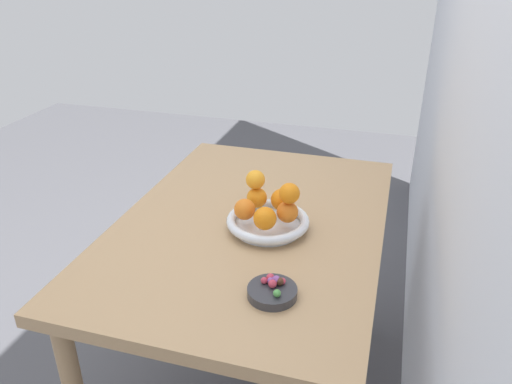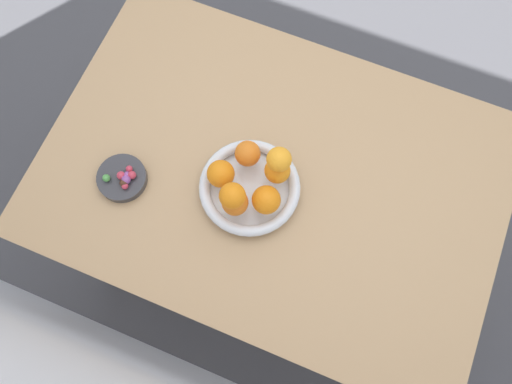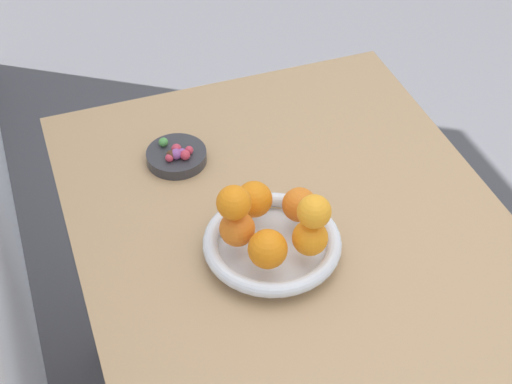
{
  "view_description": "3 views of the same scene",
  "coord_description": "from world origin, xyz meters",
  "px_view_note": "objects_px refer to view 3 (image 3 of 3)",
  "views": [
    {
      "loc": [
        1.22,
        0.37,
        1.47
      ],
      "look_at": [
        0.03,
        0.02,
        0.85
      ],
      "focal_mm": 35.0,
      "sensor_mm": 36.0,
      "label": 1
    },
    {
      "loc": [
        -0.11,
        0.39,
        1.86
      ],
      "look_at": [
        0.01,
        0.1,
        0.87
      ],
      "focal_mm": 35.0,
      "sensor_mm": 36.0,
      "label": 2
    },
    {
      "loc": [
        -0.81,
        0.39,
        1.73
      ],
      "look_at": [
        0.07,
        0.08,
        0.86
      ],
      "focal_mm": 55.0,
      "sensor_mm": 36.0,
      "label": 3
    }
  ],
  "objects_px": {
    "dining_table": "(310,293)",
    "orange_4": "(237,229)",
    "orange_1": "(310,238)",
    "candy_ball_0": "(189,150)",
    "candy_ball_5": "(176,154)",
    "candy_ball_7": "(185,155)",
    "fruit_bowl": "(272,244)",
    "candy_dish": "(177,156)",
    "candy_ball_1": "(171,155)",
    "orange_3": "(254,199)",
    "candy_ball_4": "(169,158)",
    "candy_ball_2": "(176,149)",
    "orange_0": "(268,249)",
    "orange_2": "(300,205)",
    "candy_ball_3": "(163,142)",
    "candy_ball_6": "(182,153)",
    "orange_6": "(314,212)",
    "orange_5": "(234,203)"
  },
  "relations": [
    {
      "from": "orange_3",
      "to": "candy_ball_6",
      "type": "xyz_separation_m",
      "value": [
        0.21,
        0.07,
        -0.04
      ]
    },
    {
      "from": "fruit_bowl",
      "to": "candy_ball_1",
      "type": "height_order",
      "value": "candy_ball_1"
    },
    {
      "from": "candy_dish",
      "to": "candy_ball_2",
      "type": "relative_size",
      "value": 5.84
    },
    {
      "from": "dining_table",
      "to": "orange_1",
      "type": "bearing_deg",
      "value": 134.21
    },
    {
      "from": "orange_5",
      "to": "candy_ball_3",
      "type": "height_order",
      "value": "orange_5"
    },
    {
      "from": "orange_6",
      "to": "candy_ball_2",
      "type": "xyz_separation_m",
      "value": [
        0.33,
        0.14,
        -0.1
      ]
    },
    {
      "from": "orange_2",
      "to": "orange_3",
      "type": "relative_size",
      "value": 0.94
    },
    {
      "from": "candy_ball_5",
      "to": "candy_ball_6",
      "type": "relative_size",
      "value": 1.27
    },
    {
      "from": "orange_1",
      "to": "candy_ball_4",
      "type": "height_order",
      "value": "orange_1"
    },
    {
      "from": "orange_0",
      "to": "candy_ball_5",
      "type": "height_order",
      "value": "orange_0"
    },
    {
      "from": "candy_ball_2",
      "to": "candy_ball_7",
      "type": "relative_size",
      "value": 1.02
    },
    {
      "from": "candy_ball_2",
      "to": "candy_ball_3",
      "type": "xyz_separation_m",
      "value": [
        0.03,
        0.02,
        -0.0
      ]
    },
    {
      "from": "orange_6",
      "to": "candy_ball_2",
      "type": "bearing_deg",
      "value": 22.65
    },
    {
      "from": "fruit_bowl",
      "to": "orange_0",
      "type": "bearing_deg",
      "value": 151.92
    },
    {
      "from": "candy_ball_6",
      "to": "orange_0",
      "type": "bearing_deg",
      "value": -170.6
    },
    {
      "from": "dining_table",
      "to": "candy_ball_7",
      "type": "xyz_separation_m",
      "value": [
        0.3,
        0.14,
        0.12
      ]
    },
    {
      "from": "orange_6",
      "to": "candy_ball_2",
      "type": "distance_m",
      "value": 0.37
    },
    {
      "from": "orange_4",
      "to": "candy_ball_4",
      "type": "height_order",
      "value": "orange_4"
    },
    {
      "from": "candy_ball_5",
      "to": "candy_ball_7",
      "type": "xyz_separation_m",
      "value": [
        -0.01,
        -0.02,
        -0.0
      ]
    },
    {
      "from": "candy_ball_3",
      "to": "candy_ball_4",
      "type": "distance_m",
      "value": 0.05
    },
    {
      "from": "candy_dish",
      "to": "orange_0",
      "type": "relative_size",
      "value": 1.8
    },
    {
      "from": "orange_6",
      "to": "dining_table",
      "type": "bearing_deg",
      "value": -35.11
    },
    {
      "from": "candy_dish",
      "to": "orange_6",
      "type": "relative_size",
      "value": 2.1
    },
    {
      "from": "orange_0",
      "to": "candy_ball_5",
      "type": "bearing_deg",
      "value": 11.56
    },
    {
      "from": "orange_1",
      "to": "orange_2",
      "type": "relative_size",
      "value": 1.0
    },
    {
      "from": "orange_2",
      "to": "orange_5",
      "type": "relative_size",
      "value": 1.04
    },
    {
      "from": "candy_ball_0",
      "to": "candy_ball_4",
      "type": "bearing_deg",
      "value": 102.74
    },
    {
      "from": "orange_0",
      "to": "orange_1",
      "type": "bearing_deg",
      "value": -87.89
    },
    {
      "from": "orange_3",
      "to": "candy_ball_7",
      "type": "relative_size",
      "value": 3.24
    },
    {
      "from": "candy_ball_3",
      "to": "candy_ball_5",
      "type": "height_order",
      "value": "candy_ball_5"
    },
    {
      "from": "candy_ball_0",
      "to": "candy_ball_2",
      "type": "bearing_deg",
      "value": 67.2
    },
    {
      "from": "candy_dish",
      "to": "candy_ball_1",
      "type": "distance_m",
      "value": 0.03
    },
    {
      "from": "candy_dish",
      "to": "orange_4",
      "type": "relative_size",
      "value": 1.94
    },
    {
      "from": "orange_0",
      "to": "orange_3",
      "type": "distance_m",
      "value": 0.12
    },
    {
      "from": "orange_4",
      "to": "candy_ball_1",
      "type": "height_order",
      "value": "orange_4"
    },
    {
      "from": "orange_1",
      "to": "candy_ball_2",
      "type": "bearing_deg",
      "value": 22.0
    },
    {
      "from": "candy_ball_0",
      "to": "candy_ball_3",
      "type": "relative_size",
      "value": 0.89
    },
    {
      "from": "orange_5",
      "to": "candy_ball_0",
      "type": "relative_size",
      "value": 3.55
    },
    {
      "from": "fruit_bowl",
      "to": "orange_6",
      "type": "height_order",
      "value": "orange_6"
    },
    {
      "from": "fruit_bowl",
      "to": "candy_ball_5",
      "type": "height_order",
      "value": "candy_ball_5"
    },
    {
      "from": "orange_5",
      "to": "candy_ball_3",
      "type": "distance_m",
      "value": 0.32
    },
    {
      "from": "candy_dish",
      "to": "orange_5",
      "type": "height_order",
      "value": "orange_5"
    },
    {
      "from": "orange_3",
      "to": "candy_ball_4",
      "type": "height_order",
      "value": "orange_3"
    },
    {
      "from": "candy_ball_3",
      "to": "orange_0",
      "type": "bearing_deg",
      "value": -167.81
    },
    {
      "from": "orange_1",
      "to": "candy_ball_0",
      "type": "xyz_separation_m",
      "value": [
        0.33,
        0.11,
        -0.04
      ]
    },
    {
      "from": "candy_ball_6",
      "to": "candy_ball_7",
      "type": "relative_size",
      "value": 0.86
    },
    {
      "from": "orange_4",
      "to": "fruit_bowl",
      "type": "bearing_deg",
      "value": -100.08
    },
    {
      "from": "dining_table",
      "to": "orange_4",
      "type": "bearing_deg",
      "value": 68.32
    },
    {
      "from": "candy_dish",
      "to": "candy_ball_5",
      "type": "relative_size",
      "value": 5.43
    },
    {
      "from": "candy_dish",
      "to": "orange_6",
      "type": "height_order",
      "value": "orange_6"
    }
  ]
}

